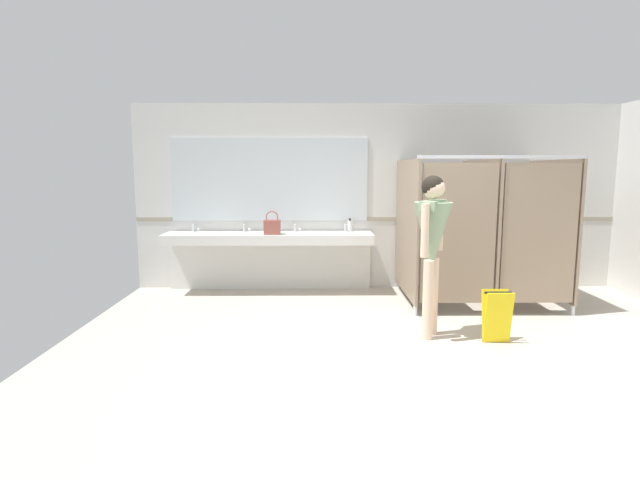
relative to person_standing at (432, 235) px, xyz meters
The scene contains 10 objects.
ground_plane 1.21m from the person_standing, 119.00° to the right, with size 7.47×5.77×0.10m, color #B2A899.
wall_back 2.36m from the person_standing, 94.09° to the left, with size 7.47×0.12×2.74m, color silver.
wall_back_tile_band 2.29m from the person_standing, 94.21° to the left, with size 7.47×0.01×0.06m, color #9E937F.
vanity_counter 2.84m from the person_standing, 132.64° to the left, with size 3.00×0.57×0.99m.
mirror_panel 3.01m from the person_standing, 129.94° to the left, with size 2.90×0.02×1.22m, color silver.
bathroom_stalls 1.62m from the person_standing, 52.56° to the left, with size 2.02×1.54×1.96m.
person_standing is the anchor object (origin of this frame).
handbag 2.60m from the person_standing, 135.05° to the left, with size 0.23×0.13×0.33m.
soap_dispenser 2.27m from the person_standing, 108.39° to the left, with size 0.07×0.07×0.20m.
wet_floor_sign 1.07m from the person_standing, 15.91° to the right, with size 0.28×0.19×0.55m.
Camera 1 is at (-1.07, -4.89, 1.80)m, focal length 28.11 mm.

